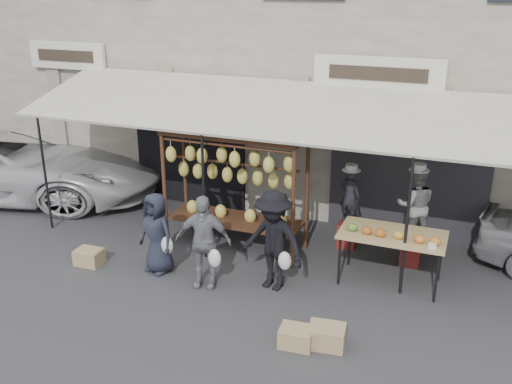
% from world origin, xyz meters
% --- Properties ---
extents(ground_plane, '(90.00, 90.00, 0.00)m').
position_xyz_m(ground_plane, '(0.00, 0.00, 0.00)').
color(ground_plane, '#2D2D30').
extents(shophouse, '(24.00, 6.15, 7.30)m').
position_xyz_m(shophouse, '(-0.00, 6.50, 3.65)').
color(shophouse, '#BDB3A1').
rests_on(shophouse, ground_plane).
extents(awning, '(10.00, 2.35, 2.92)m').
position_xyz_m(awning, '(0.01, 2.28, 2.57)').
color(awning, '#B7AF9B').
rests_on(awning, ground_plane).
extents(banana_rack, '(2.60, 0.90, 2.24)m').
position_xyz_m(banana_rack, '(-0.66, 1.70, 1.57)').
color(banana_rack, '#4F2D1A').
rests_on(banana_rack, ground_plane).
extents(produce_table, '(1.70, 0.90, 1.04)m').
position_xyz_m(produce_table, '(2.27, 1.40, 0.87)').
color(produce_table, tan).
rests_on(produce_table, ground_plane).
extents(vendor_left, '(0.45, 0.35, 1.08)m').
position_xyz_m(vendor_left, '(1.30, 2.53, 1.02)').
color(vendor_left, '#222228').
rests_on(vendor_left, stool_left).
extents(vendor_right, '(0.76, 0.67, 1.34)m').
position_xyz_m(vendor_right, '(2.51, 2.22, 1.13)').
color(vendor_right, slate).
rests_on(vendor_right, stool_right).
extents(customer_left, '(0.80, 0.64, 1.43)m').
position_xyz_m(customer_left, '(-1.52, 0.37, 0.72)').
color(customer_left, '#1F222F').
rests_on(customer_left, ground_plane).
extents(customer_mid, '(0.99, 0.58, 1.58)m').
position_xyz_m(customer_mid, '(-0.57, 0.23, 0.79)').
color(customer_mid, gray).
rests_on(customer_mid, ground_plane).
extents(customer_right, '(1.21, 0.86, 1.69)m').
position_xyz_m(customer_right, '(0.51, 0.57, 0.85)').
color(customer_right, black).
rests_on(customer_right, ground_plane).
extents(stool_left, '(0.38, 0.38, 0.48)m').
position_xyz_m(stool_left, '(1.30, 2.53, 0.24)').
color(stool_left, maroon).
rests_on(stool_left, ground_plane).
extents(stool_right, '(0.37, 0.37, 0.47)m').
position_xyz_m(stool_right, '(2.51, 2.22, 0.23)').
color(stool_right, maroon).
rests_on(stool_right, ground_plane).
extents(crate_near_a, '(0.48, 0.38, 0.27)m').
position_xyz_m(crate_near_a, '(1.37, -0.81, 0.14)').
color(crate_near_a, tan).
rests_on(crate_near_a, ground_plane).
extents(crate_near_b, '(0.54, 0.43, 0.30)m').
position_xyz_m(crate_near_b, '(1.76, -0.66, 0.15)').
color(crate_near_b, tan).
rests_on(crate_near_b, ground_plane).
extents(crate_far, '(0.48, 0.37, 0.28)m').
position_xyz_m(crate_far, '(-2.79, 0.12, 0.14)').
color(crate_far, tan).
rests_on(crate_far, ground_plane).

